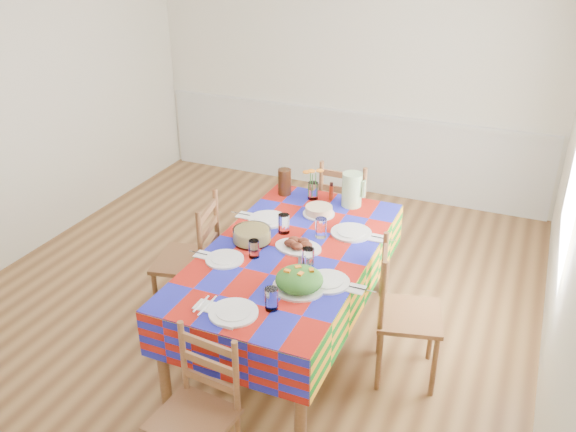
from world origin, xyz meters
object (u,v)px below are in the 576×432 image
Objects in this scene: tea_pitcher at (285,182)px; chair_right at (402,315)px; chair_left at (192,261)px; chair_far at (346,213)px; dining_table at (290,261)px; meat_platter at (298,245)px; green_pitcher at (352,190)px; chair_near at (197,414)px.

chair_right is at bearing -34.90° from tea_pitcher.
chair_right is at bearing 77.23° from chair_left.
tea_pitcher is at bearing 48.85° from chair_far.
tea_pitcher is (-0.40, 0.84, 0.20)m from dining_table.
meat_platter is 1.53× the size of tea_pitcher.
tea_pitcher is 1.54m from chair_right.
dining_table is 2.03× the size of chair_far.
green_pitcher is 0.30× the size of chair_near.
chair_near reaches higher than meat_platter.
chair_right reaches higher than meat_platter.
chair_near reaches higher than dining_table.
tea_pitcher reaches higher than chair_far.
chair_left reaches higher than dining_table.
chair_near is at bearing -94.38° from green_pitcher.
meat_platter is 1.28m from chair_far.
chair_far is 1.51m from chair_left.
chair_right reaches higher than dining_table.
chair_left reaches higher than meat_platter.
green_pitcher is at bearing 81.15° from meat_platter.
chair_left is at bearing 75.36° from chair_right.
meat_platter reaches higher than dining_table.
green_pitcher reaches higher than tea_pitcher.
dining_table is 0.95m from tea_pitcher.
chair_near is 0.92× the size of chair_right.
chair_left is at bearing -116.17° from tea_pitcher.
chair_far is 0.97× the size of chair_left.
tea_pitcher reaches higher than dining_table.
meat_platter is at bearing 45.45° from dining_table.
chair_near is 0.91× the size of chair_far.
dining_table is at bearing -64.26° from tea_pitcher.
chair_near is 0.88× the size of chair_left.
dining_table is 0.84m from chair_right.
chair_far is at bearing 47.75° from tea_pitcher.
meat_platter is at bearing -60.67° from tea_pitcher.
chair_right is (1.22, -0.85, -0.41)m from tea_pitcher.
chair_far is at bearing 95.82° from chair_near.
tea_pitcher is 2.21m from chair_near.
chair_left is (-0.81, 1.30, 0.06)m from chair_near.
chair_left is (-0.41, -0.83, -0.39)m from tea_pitcher.
dining_table is at bearing 91.15° from chair_far.
dining_table is 2.23× the size of chair_near.
chair_far is (-0.01, 2.57, 0.05)m from chair_near.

